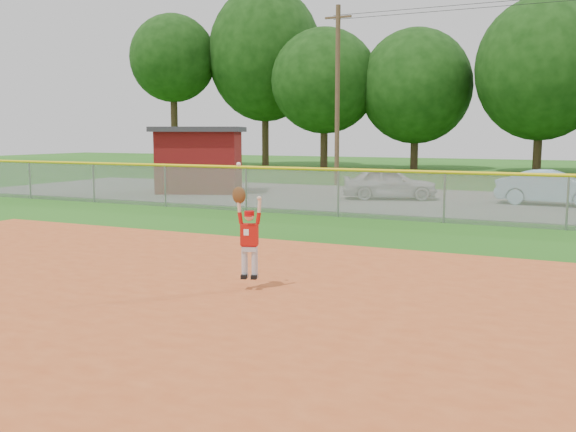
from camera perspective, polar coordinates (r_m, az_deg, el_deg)
The scene contains 10 objects.
ground at distance 10.09m, azimuth 1.88°, elevation -7.77°, with size 120.00×120.00×0.00m, color #205814.
clay_infield at distance 7.56m, azimuth -7.45°, elevation -12.94°, with size 24.00×16.00×0.04m, color #B84D21.
parking_strip at distance 25.38m, azimuth 16.43°, elevation 1.14°, with size 44.00×10.00×0.03m, color #65635F.
car_white_a at distance 25.86m, azimuth 9.01°, elevation 2.90°, with size 1.50×3.72×1.27m, color silver.
car_blue at distance 25.31m, azimuth 22.40°, elevation 2.34°, with size 1.34×3.85×1.27m, color #96C6E0.
utility_shed at distance 28.81m, azimuth -7.87°, elevation 5.01°, with size 4.75×4.29×2.92m.
outfield_fence at distance 19.41m, azimuth 13.74°, elevation 1.97°, with size 40.06×0.10×1.55m.
power_lines at distance 31.14m, azimuth 20.36°, elevation 10.67°, with size 19.40×0.24×9.00m.
tree_line at distance 47.19m, azimuth 22.23°, elevation 12.78°, with size 62.37×13.00×14.43m.
ballplayer at distance 10.67m, azimuth -3.59°, elevation -1.53°, with size 0.51×0.27×1.94m.
Camera 1 is at (3.87, -8.94, 2.63)m, focal length 40.00 mm.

